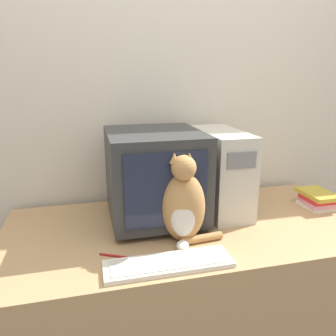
# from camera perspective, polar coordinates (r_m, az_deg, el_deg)

# --- Properties ---
(wall_back) EXTENTS (7.00, 0.05, 2.50)m
(wall_back) POSITION_cam_1_polar(r_m,az_deg,el_deg) (1.90, -0.30, 10.48)
(wall_back) COLOR beige
(wall_back) RESTS_ON ground_plane
(desk) EXTENTS (1.74, 0.82, 0.74)m
(desk) POSITION_cam_1_polar(r_m,az_deg,el_deg) (1.79, 3.57, -20.56)
(desk) COLOR tan
(desk) RESTS_ON ground_plane
(crt_monitor) EXTENTS (0.44, 0.48, 0.44)m
(crt_monitor) POSITION_cam_1_polar(r_m,az_deg,el_deg) (1.59, -2.31, -1.24)
(crt_monitor) COLOR #333333
(crt_monitor) RESTS_ON desk
(computer_tower) EXTENTS (0.20, 0.46, 0.42)m
(computer_tower) POSITION_cam_1_polar(r_m,az_deg,el_deg) (1.73, 9.16, -0.53)
(computer_tower) COLOR beige
(computer_tower) RESTS_ON desk
(keyboard) EXTENTS (0.49, 0.14, 0.02)m
(keyboard) POSITION_cam_1_polar(r_m,az_deg,el_deg) (1.29, 0.10, -16.31)
(keyboard) COLOR silver
(keyboard) RESTS_ON desk
(cat) EXTENTS (0.28, 0.23, 0.40)m
(cat) POSITION_cam_1_polar(r_m,az_deg,el_deg) (1.39, 2.73, -6.37)
(cat) COLOR #B7844C
(cat) RESTS_ON desk
(book_stack) EXTENTS (0.17, 0.21, 0.09)m
(book_stack) POSITION_cam_1_polar(r_m,az_deg,el_deg) (1.95, 24.61, -4.99)
(book_stack) COLOR beige
(book_stack) RESTS_ON desk
(pen) EXTENTS (0.14, 0.08, 0.01)m
(pen) POSITION_cam_1_polar(r_m,az_deg,el_deg) (1.36, -8.70, -14.95)
(pen) COLOR maroon
(pen) RESTS_ON desk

